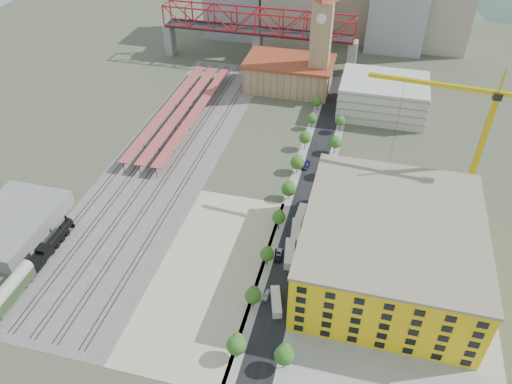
% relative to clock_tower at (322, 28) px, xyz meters
% --- Properties ---
extents(ground, '(400.00, 400.00, 0.00)m').
position_rel_clock_tower_xyz_m(ground, '(-8.00, -79.99, -28.70)').
color(ground, '#474C38').
rests_on(ground, ground).
extents(ballast_strip, '(36.00, 165.00, 0.06)m').
position_rel_clock_tower_xyz_m(ballast_strip, '(-44.00, -62.49, -28.67)').
color(ballast_strip, '#605E59').
rests_on(ballast_strip, ground).
extents(dirt_lot, '(28.00, 67.00, 0.06)m').
position_rel_clock_tower_xyz_m(dirt_lot, '(-12.00, -111.49, -28.67)').
color(dirt_lot, tan).
rests_on(dirt_lot, ground).
extents(street_asphalt, '(12.00, 170.00, 0.06)m').
position_rel_clock_tower_xyz_m(street_asphalt, '(8.00, -64.99, -28.67)').
color(street_asphalt, black).
rests_on(street_asphalt, ground).
extents(sidewalk_west, '(3.00, 170.00, 0.04)m').
position_rel_clock_tower_xyz_m(sidewalk_west, '(2.50, -64.99, -28.68)').
color(sidewalk_west, gray).
rests_on(sidewalk_west, ground).
extents(sidewalk_east, '(3.00, 170.00, 0.04)m').
position_rel_clock_tower_xyz_m(sidewalk_east, '(13.50, -64.99, -28.68)').
color(sidewalk_east, gray).
rests_on(sidewalk_east, ground).
extents(construction_pad, '(50.00, 90.00, 0.06)m').
position_rel_clock_tower_xyz_m(construction_pad, '(37.00, -99.99, -28.67)').
color(construction_pad, gray).
rests_on(construction_pad, ground).
extents(rail_tracks, '(26.56, 160.00, 0.18)m').
position_rel_clock_tower_xyz_m(rail_tracks, '(-45.80, -62.49, -28.55)').
color(rail_tracks, '#382B23').
rests_on(rail_tracks, ground).
extents(platform_canopies, '(16.00, 80.00, 4.12)m').
position_rel_clock_tower_xyz_m(platform_canopies, '(-49.00, -34.99, -24.70)').
color(platform_canopies, '#BB4948').
rests_on(platform_canopies, ground).
extents(station_hall, '(38.00, 24.00, 13.10)m').
position_rel_clock_tower_xyz_m(station_hall, '(-13.00, 2.01, -22.03)').
color(station_hall, tan).
rests_on(station_hall, ground).
extents(clock_tower, '(12.00, 12.00, 52.00)m').
position_rel_clock_tower_xyz_m(clock_tower, '(0.00, 0.00, 0.00)').
color(clock_tower, tan).
rests_on(clock_tower, ground).
extents(parking_garage, '(34.00, 26.00, 14.00)m').
position_rel_clock_tower_xyz_m(parking_garage, '(28.00, -9.99, -21.70)').
color(parking_garage, silver).
rests_on(parking_garage, ground).
extents(truss_bridge, '(94.00, 9.60, 25.60)m').
position_rel_clock_tower_xyz_m(truss_bridge, '(-33.00, 25.01, -9.83)').
color(truss_bridge, gray).
rests_on(truss_bridge, ground).
extents(construction_building, '(44.60, 50.60, 18.80)m').
position_rel_clock_tower_xyz_m(construction_building, '(34.00, -99.99, -19.29)').
color(construction_building, yellow).
rests_on(construction_building, ground).
extents(warehouse, '(22.00, 32.00, 5.00)m').
position_rel_clock_tower_xyz_m(warehouse, '(-74.00, -109.99, -26.20)').
color(warehouse, gray).
rests_on(warehouse, ground).
extents(street_trees, '(15.40, 124.40, 8.00)m').
position_rel_clock_tower_xyz_m(street_trees, '(8.00, -74.99, -28.70)').
color(street_trees, '#2C5F1C').
rests_on(street_trees, ground).
extents(distant_hills, '(647.00, 264.00, 227.00)m').
position_rel_clock_tower_xyz_m(distant_hills, '(37.28, 180.01, -108.23)').
color(distant_hills, '#4C6B59').
rests_on(distant_hills, ground).
extents(locomotive, '(2.99, 23.05, 5.76)m').
position_rel_clock_tower_xyz_m(locomotive, '(-58.00, -114.55, -26.55)').
color(locomotive, black).
rests_on(locomotive, ground).
extents(coach, '(3.31, 19.21, 6.03)m').
position_rel_clock_tower_xyz_m(coach, '(-58.00, -134.07, -25.49)').
color(coach, '#283D21').
rests_on(coach, ground).
extents(tower_crane, '(45.40, 5.67, 48.53)m').
position_rel_clock_tower_xyz_m(tower_crane, '(52.07, -69.42, 1.25)').
color(tower_crane, gold).
rests_on(tower_crane, ground).
extents(site_trailer_a, '(4.79, 9.14, 2.42)m').
position_rel_clock_tower_xyz_m(site_trailer_a, '(8.00, -118.06, -27.49)').
color(site_trailer_a, silver).
rests_on(site_trailer_a, ground).
extents(site_trailer_b, '(4.09, 10.45, 2.78)m').
position_rel_clock_tower_xyz_m(site_trailer_b, '(8.00, -100.73, -27.30)').
color(site_trailer_b, silver).
rests_on(site_trailer_b, ground).
extents(site_trailer_c, '(3.69, 9.99, 2.67)m').
position_rel_clock_tower_xyz_m(site_trailer_c, '(8.00, -91.49, -27.36)').
color(site_trailer_c, silver).
rests_on(site_trailer_c, ground).
extents(site_trailer_d, '(2.66, 9.19, 2.50)m').
position_rel_clock_tower_xyz_m(site_trailer_d, '(8.00, -83.65, -27.45)').
color(site_trailer_d, silver).
rests_on(site_trailer_d, ground).
extents(car_0, '(2.02, 4.04, 1.32)m').
position_rel_clock_tower_xyz_m(car_0, '(5.00, -116.12, -28.04)').
color(car_0, '#BABABA').
rests_on(car_0, ground).
extents(car_1, '(1.64, 4.16, 1.35)m').
position_rel_clock_tower_xyz_m(car_1, '(5.00, -100.74, -28.02)').
color(car_1, '#A9A8AD').
rests_on(car_1, ground).
extents(car_2, '(2.93, 5.23, 1.38)m').
position_rel_clock_tower_xyz_m(car_2, '(5.00, -101.42, -28.01)').
color(car_2, black).
rests_on(car_2, ground).
extents(car_3, '(2.73, 5.03, 1.38)m').
position_rel_clock_tower_xyz_m(car_3, '(5.00, -56.51, -28.00)').
color(car_3, navy).
rests_on(car_3, ground).
extents(car_4, '(1.67, 4.00, 1.35)m').
position_rel_clock_tower_xyz_m(car_4, '(11.00, -109.81, -28.02)').
color(car_4, white).
rests_on(car_4, ground).
extents(car_5, '(1.44, 4.06, 1.34)m').
position_rel_clock_tower_xyz_m(car_5, '(11.00, -85.72, -28.03)').
color(car_5, '#9E9EA3').
rests_on(car_5, ground).
extents(car_6, '(2.97, 5.46, 1.45)m').
position_rel_clock_tower_xyz_m(car_6, '(11.00, -80.79, -27.97)').
color(car_6, black).
rests_on(car_6, ground).
extents(car_7, '(2.36, 5.13, 1.45)m').
position_rel_clock_tower_xyz_m(car_7, '(11.00, -58.10, -27.97)').
color(car_7, navy).
rests_on(car_7, ground).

